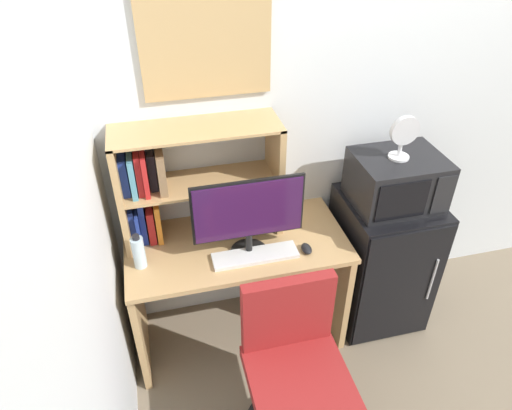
{
  "coord_description": "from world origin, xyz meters",
  "views": [
    {
      "loc": [
        -1.32,
        -2.2,
        2.37
      ],
      "look_at": [
        -0.86,
        -0.32,
        0.99
      ],
      "focal_mm": 32.81,
      "sensor_mm": 36.0,
      "label": 1
    }
  ],
  "objects_px": {
    "hutch_bookshelf": "(174,181)",
    "computer_mouse": "(307,249)",
    "keyboard": "(255,256)",
    "water_bottle": "(139,252)",
    "desk_fan": "(404,136)",
    "mini_fridge": "(380,260)",
    "desk_chair": "(294,379)",
    "wall_corkboard": "(206,42)",
    "monitor": "(248,214)",
    "microwave": "(397,180)"
  },
  "relations": [
    {
      "from": "hutch_bookshelf",
      "to": "computer_mouse",
      "type": "bearing_deg",
      "value": -27.1
    },
    {
      "from": "keyboard",
      "to": "computer_mouse",
      "type": "relative_size",
      "value": 5.11
    },
    {
      "from": "water_bottle",
      "to": "desk_fan",
      "type": "relative_size",
      "value": 0.82
    },
    {
      "from": "water_bottle",
      "to": "mini_fridge",
      "type": "distance_m",
      "value": 1.46
    },
    {
      "from": "hutch_bookshelf",
      "to": "mini_fridge",
      "type": "xyz_separation_m",
      "value": [
        1.18,
        -0.17,
        -0.64
      ]
    },
    {
      "from": "desk_chair",
      "to": "wall_corkboard",
      "type": "bearing_deg",
      "value": 101.98
    },
    {
      "from": "monitor",
      "to": "keyboard",
      "type": "bearing_deg",
      "value": -62.99
    },
    {
      "from": "microwave",
      "to": "desk_chair",
      "type": "bearing_deg",
      "value": -139.74
    },
    {
      "from": "wall_corkboard",
      "to": "water_bottle",
      "type": "bearing_deg",
      "value": -142.23
    },
    {
      "from": "microwave",
      "to": "desk_fan",
      "type": "distance_m",
      "value": 0.27
    },
    {
      "from": "water_bottle",
      "to": "microwave",
      "type": "distance_m",
      "value": 1.41
    },
    {
      "from": "hutch_bookshelf",
      "to": "microwave",
      "type": "relative_size",
      "value": 1.79
    },
    {
      "from": "desk_chair",
      "to": "wall_corkboard",
      "type": "xyz_separation_m",
      "value": [
        -0.2,
        0.93,
        1.34
      ]
    },
    {
      "from": "desk_fan",
      "to": "wall_corkboard",
      "type": "height_order",
      "value": "wall_corkboard"
    },
    {
      "from": "mini_fridge",
      "to": "wall_corkboard",
      "type": "height_order",
      "value": "wall_corkboard"
    },
    {
      "from": "hutch_bookshelf",
      "to": "computer_mouse",
      "type": "relative_size",
      "value": 9.61
    },
    {
      "from": "microwave",
      "to": "wall_corkboard",
      "type": "relative_size",
      "value": 0.75
    },
    {
      "from": "mini_fridge",
      "to": "wall_corkboard",
      "type": "xyz_separation_m",
      "value": [
        -0.95,
        0.29,
        1.3
      ]
    },
    {
      "from": "mini_fridge",
      "to": "desk_chair",
      "type": "relative_size",
      "value": 0.96
    },
    {
      "from": "keyboard",
      "to": "microwave",
      "type": "distance_m",
      "value": 0.87
    },
    {
      "from": "monitor",
      "to": "wall_corkboard",
      "type": "height_order",
      "value": "wall_corkboard"
    },
    {
      "from": "hutch_bookshelf",
      "to": "desk_fan",
      "type": "distance_m",
      "value": 1.19
    },
    {
      "from": "wall_corkboard",
      "to": "mini_fridge",
      "type": "bearing_deg",
      "value": -17.16
    },
    {
      "from": "keyboard",
      "to": "desk_fan",
      "type": "relative_size",
      "value": 1.86
    },
    {
      "from": "monitor",
      "to": "desk_fan",
      "type": "height_order",
      "value": "desk_fan"
    },
    {
      "from": "computer_mouse",
      "to": "wall_corkboard",
      "type": "relative_size",
      "value": 0.14
    },
    {
      "from": "keyboard",
      "to": "mini_fridge",
      "type": "xyz_separation_m",
      "value": [
        0.82,
        0.13,
        -0.32
      ]
    },
    {
      "from": "water_bottle",
      "to": "wall_corkboard",
      "type": "height_order",
      "value": "wall_corkboard"
    },
    {
      "from": "wall_corkboard",
      "to": "monitor",
      "type": "bearing_deg",
      "value": -74.07
    },
    {
      "from": "microwave",
      "to": "keyboard",
      "type": "bearing_deg",
      "value": -170.95
    },
    {
      "from": "desk_fan",
      "to": "wall_corkboard",
      "type": "relative_size",
      "value": 0.39
    },
    {
      "from": "monitor",
      "to": "mini_fridge",
      "type": "bearing_deg",
      "value": 5.54
    },
    {
      "from": "monitor",
      "to": "microwave",
      "type": "distance_m",
      "value": 0.85
    },
    {
      "from": "monitor",
      "to": "desk_chair",
      "type": "bearing_deg",
      "value": -80.76
    },
    {
      "from": "desk_chair",
      "to": "wall_corkboard",
      "type": "distance_m",
      "value": 1.64
    },
    {
      "from": "monitor",
      "to": "wall_corkboard",
      "type": "bearing_deg",
      "value": 105.93
    },
    {
      "from": "computer_mouse",
      "to": "wall_corkboard",
      "type": "bearing_deg",
      "value": 132.44
    },
    {
      "from": "desk_fan",
      "to": "keyboard",
      "type": "bearing_deg",
      "value": -171.15
    },
    {
      "from": "computer_mouse",
      "to": "desk_chair",
      "type": "relative_size",
      "value": 0.1
    },
    {
      "from": "water_bottle",
      "to": "hutch_bookshelf",
      "type": "bearing_deg",
      "value": 45.48
    },
    {
      "from": "monitor",
      "to": "mini_fridge",
      "type": "height_order",
      "value": "monitor"
    },
    {
      "from": "monitor",
      "to": "desk_chair",
      "type": "distance_m",
      "value": 0.82
    },
    {
      "from": "water_bottle",
      "to": "mini_fridge",
      "type": "relative_size",
      "value": 0.23
    },
    {
      "from": "keyboard",
      "to": "hutch_bookshelf",
      "type": "bearing_deg",
      "value": 139.58
    },
    {
      "from": "desk_chair",
      "to": "microwave",
      "type": "bearing_deg",
      "value": 40.26
    },
    {
      "from": "computer_mouse",
      "to": "water_bottle",
      "type": "relative_size",
      "value": 0.44
    },
    {
      "from": "hutch_bookshelf",
      "to": "wall_corkboard",
      "type": "bearing_deg",
      "value": 28.13
    },
    {
      "from": "hutch_bookshelf",
      "to": "keyboard",
      "type": "relative_size",
      "value": 1.88
    },
    {
      "from": "monitor",
      "to": "water_bottle",
      "type": "bearing_deg",
      "value": 176.86
    },
    {
      "from": "hutch_bookshelf",
      "to": "monitor",
      "type": "bearing_deg",
      "value": -37.72
    }
  ]
}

